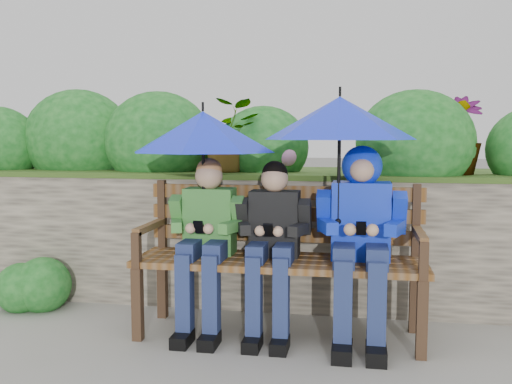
% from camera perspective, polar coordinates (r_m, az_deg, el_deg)
% --- Properties ---
extents(ground, '(60.00, 60.00, 0.00)m').
position_cam_1_polar(ground, '(3.84, -0.27, -14.42)').
color(ground, gray).
rests_on(ground, ground).
extents(garden_backdrop, '(8.00, 2.84, 1.85)m').
position_cam_1_polar(garden_backdrop, '(5.22, 2.70, -1.66)').
color(garden_backdrop, '#514B41').
rests_on(garden_backdrop, ground).
extents(park_bench, '(1.89, 0.55, 1.00)m').
position_cam_1_polar(park_bench, '(3.81, 2.49, -5.67)').
color(park_bench, '#3A2719').
rests_on(park_bench, ground).
extents(boy_left, '(0.50, 0.58, 1.17)m').
position_cam_1_polar(boy_left, '(3.80, -5.01, -4.26)').
color(boy_left, '#2C7025').
rests_on(boy_left, ground).
extents(boy_middle, '(0.49, 0.56, 1.15)m').
position_cam_1_polar(boy_middle, '(3.71, 1.67, -4.58)').
color(boy_middle, black).
rests_on(boy_middle, ground).
extents(boy_right, '(0.56, 0.68, 1.25)m').
position_cam_1_polar(boy_right, '(3.66, 10.45, -3.39)').
color(boy_right, blue).
rests_on(boy_right, ground).
extents(umbrella_left, '(0.96, 0.96, 0.80)m').
position_cam_1_polar(umbrella_left, '(3.78, -5.32, 6.01)').
color(umbrella_left, '#0F26DA').
rests_on(umbrella_left, ground).
extents(umbrella_right, '(0.95, 0.95, 0.87)m').
position_cam_1_polar(umbrella_right, '(3.62, 8.36, 7.32)').
color(umbrella_right, '#0F26DA').
rests_on(umbrella_right, ground).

